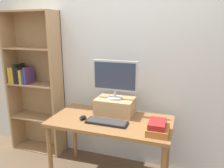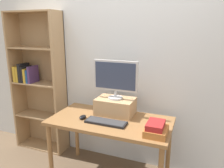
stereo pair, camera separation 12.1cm
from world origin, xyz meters
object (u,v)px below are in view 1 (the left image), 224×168
(book_stack, at_px, (158,128))
(desk, at_px, (111,127))
(bookshelf_unit, at_px, (34,83))
(riser_box, at_px, (115,106))
(keyboard, at_px, (107,122))
(computer_mouse, at_px, (83,118))
(computer_monitor, at_px, (115,78))

(book_stack, bearing_deg, desk, 163.52)
(bookshelf_unit, bearing_deg, riser_box, -7.01)
(riser_box, bearing_deg, book_stack, -31.83)
(riser_box, distance_m, keyboard, 0.29)
(bookshelf_unit, distance_m, computer_mouse, 1.05)
(desk, xyz_separation_m, computer_monitor, (-0.01, 0.17, 0.52))
(riser_box, relative_size, computer_monitor, 0.84)
(desk, height_order, keyboard, keyboard)
(keyboard, height_order, book_stack, book_stack)
(book_stack, bearing_deg, computer_monitor, 148.29)
(desk, xyz_separation_m, computer_mouse, (-0.30, -0.09, 0.10))
(riser_box, relative_size, keyboard, 0.98)
(computer_monitor, xyz_separation_m, computer_mouse, (-0.29, -0.26, -0.42))
(computer_monitor, bearing_deg, keyboard, -89.97)
(riser_box, distance_m, computer_monitor, 0.34)
(keyboard, height_order, computer_mouse, computer_mouse)
(riser_box, distance_m, computer_mouse, 0.40)
(bookshelf_unit, relative_size, book_stack, 7.47)
(desk, bearing_deg, riser_box, 92.81)
(riser_box, relative_size, book_stack, 1.67)
(bookshelf_unit, height_order, keyboard, bookshelf_unit)
(bookshelf_unit, height_order, computer_monitor, bookshelf_unit)
(computer_monitor, xyz_separation_m, book_stack, (0.53, -0.33, -0.38))
(bookshelf_unit, bearing_deg, keyboard, -19.29)
(computer_mouse, bearing_deg, computer_monitor, 42.26)
(computer_monitor, distance_m, computer_mouse, 0.57)
(computer_mouse, bearing_deg, keyboard, -3.15)
(riser_box, xyz_separation_m, computer_mouse, (-0.29, -0.26, -0.08))
(computer_monitor, distance_m, book_stack, 0.74)
(desk, height_order, riser_box, riser_box)
(computer_monitor, relative_size, keyboard, 1.17)
(riser_box, height_order, book_stack, riser_box)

